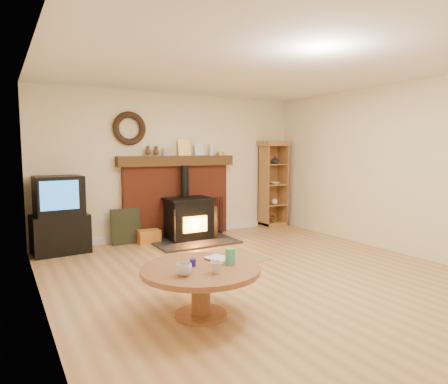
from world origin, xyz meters
TOP-DOWN VIEW (x-y plane):
  - ground at (0.00, 0.00)m, footprint 5.50×5.50m
  - room_shell at (-0.02, 0.09)m, footprint 5.02×5.52m
  - chimney_breast at (0.00, 2.67)m, footprint 2.20×0.22m
  - wood_stove at (0.06, 2.27)m, footprint 1.40×1.00m
  - area_rug at (-0.18, 0.94)m, footprint 1.53×1.14m
  - tv_unit at (-2.04, 2.47)m, footprint 0.85×0.62m
  - curio_cabinet at (2.07, 2.55)m, footprint 0.57×0.41m
  - firelog_box at (-0.64, 2.40)m, footprint 0.37×0.24m
  - leaning_painting at (-0.99, 2.55)m, footprint 0.50×0.13m
  - fire_tools at (0.76, 2.50)m, footprint 0.19×0.16m
  - coffee_table at (-1.21, -0.73)m, footprint 1.14×1.14m

SIDE VIEW (x-z plane):
  - ground at x=0.00m, z-range 0.00..0.00m
  - area_rug at x=-0.18m, z-range 0.00..0.01m
  - firelog_box at x=-0.64m, z-range 0.00..0.23m
  - fire_tools at x=0.76m, z-range -0.19..0.51m
  - leaning_painting at x=-0.99m, z-range 0.00..0.60m
  - wood_stove at x=0.06m, z-range -0.29..1.02m
  - coffee_table at x=-1.21m, z-range 0.07..0.71m
  - tv_unit at x=-2.04m, z-range -0.03..1.17m
  - chimney_breast at x=0.00m, z-range -0.09..1.69m
  - curio_cabinet at x=2.07m, z-range 0.00..1.77m
  - room_shell at x=-0.02m, z-range 0.41..3.02m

